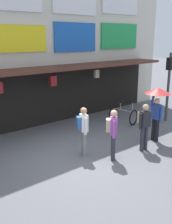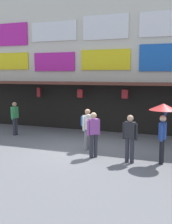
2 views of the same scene
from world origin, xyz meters
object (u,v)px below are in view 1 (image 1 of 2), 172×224
object	(u,v)px
traffic_light_far	(169,76)
pedestrian_with_umbrella	(157,99)
pedestrian_in_black	(113,131)
pedestrian_in_purple	(144,124)
bicycle_parked	(123,115)
pedestrian_in_blue	(83,128)

from	to	relation	value
traffic_light_far	pedestrian_with_umbrella	distance (m)	2.91
pedestrian_in_black	pedestrian_in_purple	size ratio (longest dim) A/B	1.00
pedestrian_in_black	pedestrian_with_umbrella	distance (m)	2.53
bicycle_parked	traffic_light_far	bearing A→B (deg)	-30.10
pedestrian_in_black	traffic_light_far	bearing A→B (deg)	15.26
traffic_light_far	pedestrian_in_blue	world-z (taller)	traffic_light_far
traffic_light_far	pedestrian_in_purple	bearing A→B (deg)	-157.16
pedestrian_in_black	pedestrian_in_purple	bearing A→B (deg)	-6.52
pedestrian_in_black	pedestrian_in_blue	world-z (taller)	same
traffic_light_far	pedestrian_in_purple	xyz separation A→B (m)	(-3.63, -1.53, -1.16)
traffic_light_far	pedestrian_with_umbrella	bearing A→B (deg)	-154.00
bicycle_parked	pedestrian_in_black	bearing A→B (deg)	-142.63
traffic_light_far	pedestrian_in_black	distance (m)	5.33
bicycle_parked	pedestrian_in_blue	bearing A→B (deg)	-156.86
traffic_light_far	bicycle_parked	world-z (taller)	traffic_light_far
pedestrian_in_purple	pedestrian_in_blue	distance (m)	2.17
bicycle_parked	pedestrian_with_umbrella	xyz separation A→B (m)	(-0.74, -2.32, 1.25)
pedestrian_with_umbrella	pedestrian_in_blue	bearing A→B (deg)	166.24
pedestrian_in_black	pedestrian_in_blue	bearing A→B (deg)	122.50
pedestrian_in_purple	traffic_light_far	bearing A→B (deg)	22.84
pedestrian_in_blue	pedestrian_in_purple	bearing A→B (deg)	-27.47
pedestrian_in_purple	pedestrian_in_black	bearing A→B (deg)	173.48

